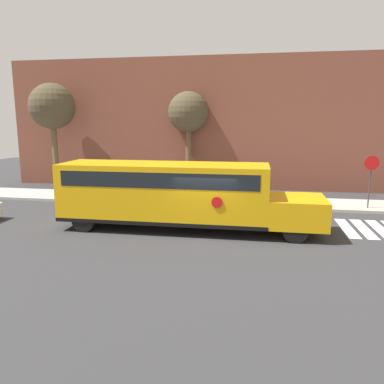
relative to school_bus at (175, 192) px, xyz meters
name	(u,v)px	position (x,y,z in m)	size (l,w,h in m)	color
ground_plane	(207,234)	(1.48, -0.58, -1.66)	(60.00, 60.00, 0.00)	#333335
sidewalk_strip	(221,201)	(1.48, 5.92, -1.58)	(44.00, 3.00, 0.15)	#B2ADA3
building_backdrop	(230,124)	(1.48, 12.42, 2.88)	(32.00, 4.00, 9.07)	brown
crosswalk_stripes	(380,229)	(8.94, 1.42, -1.65)	(3.30, 3.20, 0.01)	white
school_bus	(175,192)	(0.00, 0.00, 0.00)	(11.31, 2.57, 2.89)	#EAA80F
stop_sign	(371,174)	(9.40, 5.12, 0.30)	(0.75, 0.10, 2.93)	#38383A
tree_near_sidewalk	(52,107)	(-10.37, 8.46, 3.98)	(3.09, 3.09, 7.26)	brown
tree_far_sidewalk	(188,113)	(-1.20, 9.90, 3.58)	(2.75, 2.75, 6.71)	brown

